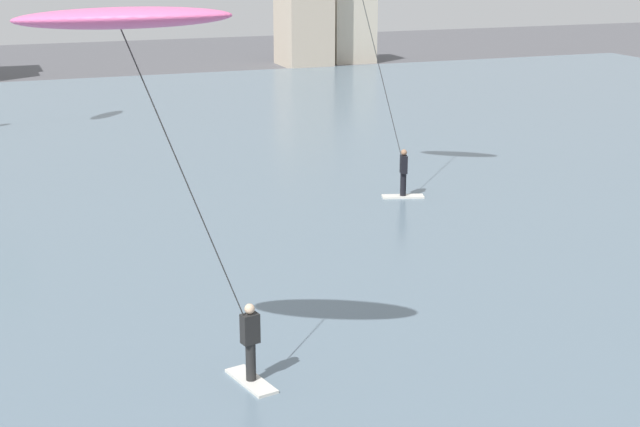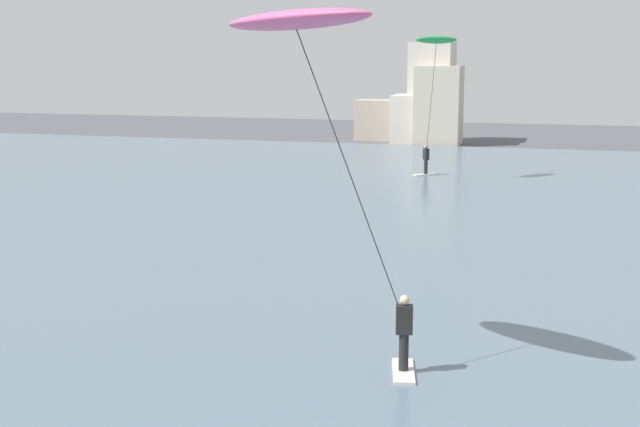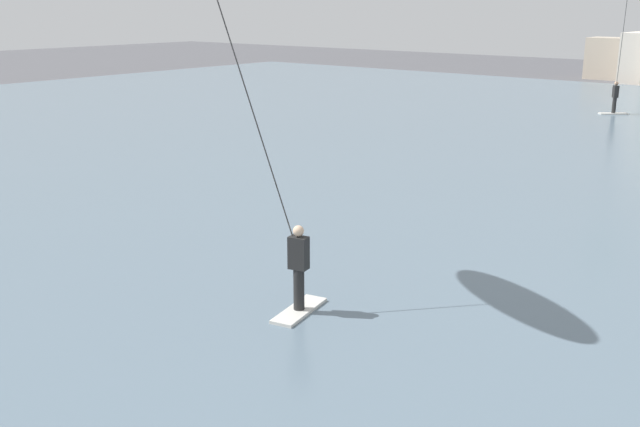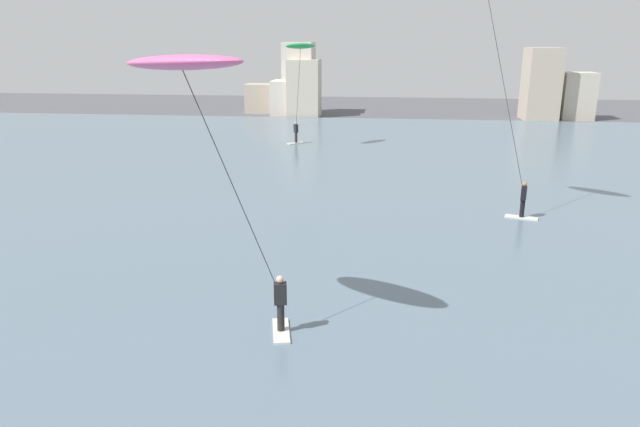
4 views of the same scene
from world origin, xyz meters
TOP-DOWN VIEW (x-y plane):
  - water_bay at (0.00, 30.98)m, footprint 84.00×52.00m
  - far_shore_buildings at (1.53, 59.64)m, footprint 35.34×5.49m
  - kitesurfer_pink at (-1.98, 12.31)m, footprint 4.52×2.92m

SIDE VIEW (x-z plane):
  - water_bay at x=0.00m, z-range 0.00..0.10m
  - far_shore_buildings at x=1.53m, z-range -0.90..6.49m
  - kitesurfer_pink at x=-1.98m, z-range 3.07..10.45m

